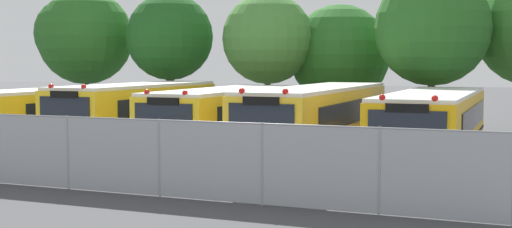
# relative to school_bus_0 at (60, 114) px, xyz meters

# --- Properties ---
(ground_plane) EXTENTS (160.00, 160.00, 0.00)m
(ground_plane) POSITION_rel_school_bus_0_xyz_m (7.52, 0.06, -1.35)
(ground_plane) COLOR #424244
(school_bus_0) EXTENTS (2.74, 9.90, 2.57)m
(school_bus_0) POSITION_rel_school_bus_0_xyz_m (0.00, 0.00, 0.00)
(school_bus_0) COLOR yellow
(school_bus_0) RESTS_ON ground_plane
(school_bus_1) EXTENTS (2.63, 9.86, 2.78)m
(school_bus_1) POSITION_rel_school_bus_0_xyz_m (3.62, 0.28, 0.11)
(school_bus_1) COLOR yellow
(school_bus_1) RESTS_ON ground_plane
(school_bus_2) EXTENTS (2.59, 9.64, 2.66)m
(school_bus_2) POSITION_rel_school_bus_0_xyz_m (7.63, -0.21, 0.05)
(school_bus_2) COLOR yellow
(school_bus_2) RESTS_ON ground_plane
(school_bus_3) EXTENTS (2.54, 11.22, 2.79)m
(school_bus_3) POSITION_rel_school_bus_0_xyz_m (11.28, -0.20, 0.11)
(school_bus_3) COLOR yellow
(school_bus_3) RESTS_ON ground_plane
(school_bus_4) EXTENTS (2.69, 10.71, 2.64)m
(school_bus_4) POSITION_rel_school_bus_0_xyz_m (15.18, 0.21, 0.04)
(school_bus_4) COLOR #EAA80C
(school_bus_4) RESTS_ON ground_plane
(tree_0) EXTENTS (5.17, 5.10, 7.44)m
(tree_0) POSITION_rel_school_bus_0_xyz_m (-4.31, 7.43, 3.59)
(tree_0) COLOR #4C3823
(tree_0) RESTS_ON ground_plane
(tree_1) EXTENTS (4.42, 4.42, 7.03)m
(tree_1) POSITION_rel_school_bus_0_xyz_m (1.23, 7.33, 3.55)
(tree_1) COLOR #4C3823
(tree_1) RESTS_ON ground_plane
(tree_2) EXTENTS (4.43, 4.43, 6.89)m
(tree_2) POSITION_rel_school_bus_0_xyz_m (6.21, 7.85, 3.41)
(tree_2) COLOR #4C3823
(tree_2) RESTS_ON ground_plane
(tree_3) EXTENTS (5.04, 5.04, 6.42)m
(tree_3) POSITION_rel_school_bus_0_xyz_m (9.33, 10.00, 2.60)
(tree_3) COLOR #4C3823
(tree_3) RESTS_ON ground_plane
(tree_4) EXTENTS (5.01, 5.01, 7.49)m
(tree_4) POSITION_rel_school_bus_0_xyz_m (14.16, 7.20, 3.70)
(tree_4) COLOR #4C3823
(tree_4) RESTS_ON ground_plane
(chainlink_fence) EXTENTS (20.19, 0.07, 2.04)m
(chainlink_fence) POSITION_rel_school_bus_0_xyz_m (7.79, -7.84, -0.30)
(chainlink_fence) COLOR #9EA0A3
(chainlink_fence) RESTS_ON ground_plane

